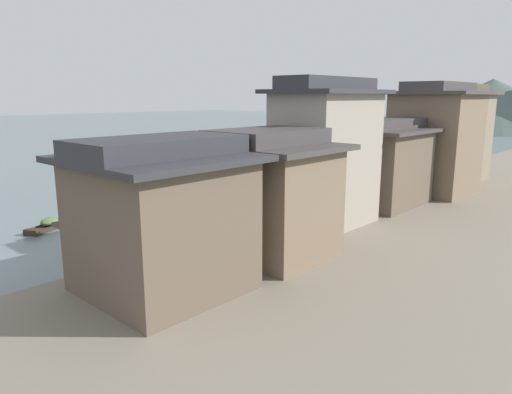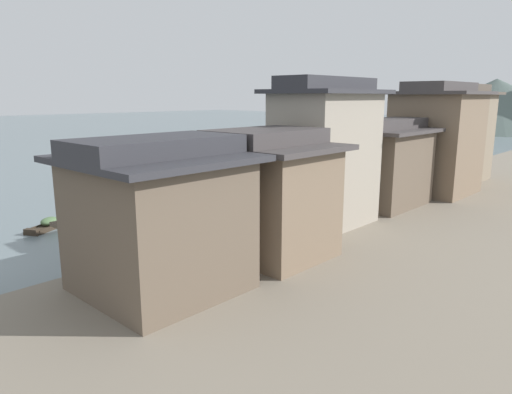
% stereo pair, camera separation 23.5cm
% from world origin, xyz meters
% --- Properties ---
extents(riverbank_right, '(18.00, 110.00, 0.81)m').
position_xyz_m(riverbank_right, '(15.25, 30.00, 0.41)').
color(riverbank_right, slate).
rests_on(riverbank_right, ground).
extents(boat_moored_nearest, '(1.59, 4.63, 0.60)m').
position_xyz_m(boat_moored_nearest, '(4.23, 8.56, 0.20)').
color(boat_moored_nearest, brown).
rests_on(boat_moored_nearest, ground).
extents(boat_moored_second, '(2.65, 3.74, 0.73)m').
position_xyz_m(boat_moored_second, '(-4.73, 7.58, 0.27)').
color(boat_moored_second, '#33281E').
rests_on(boat_moored_second, ground).
extents(boat_moored_third, '(1.56, 4.04, 0.46)m').
position_xyz_m(boat_moored_third, '(4.98, 16.91, 0.15)').
color(boat_moored_third, '#33281E').
rests_on(boat_moored_third, ground).
extents(boat_moored_far, '(3.88, 3.16, 0.37)m').
position_xyz_m(boat_moored_far, '(-0.64, 52.13, 0.13)').
color(boat_moored_far, brown).
rests_on(boat_moored_far, ground).
extents(boat_midriver_drifting, '(5.42, 2.15, 0.46)m').
position_xyz_m(boat_midriver_drifting, '(-1.41, 17.42, 0.15)').
color(boat_midriver_drifting, '#423328').
rests_on(boat_midriver_drifting, ground).
extents(house_waterfront_nearest, '(6.86, 6.51, 6.14)m').
position_xyz_m(house_waterfront_nearest, '(10.34, 5.61, 3.81)').
color(house_waterfront_nearest, brown).
rests_on(house_waterfront_nearest, riverbank_right).
extents(house_waterfront_second, '(7.11, 5.53, 6.14)m').
position_xyz_m(house_waterfront_second, '(10.46, 11.83, 3.82)').
color(house_waterfront_second, '#75604C').
rests_on(house_waterfront_second, riverbank_right).
extents(house_waterfront_tall, '(5.19, 7.06, 8.74)m').
position_xyz_m(house_waterfront_tall, '(9.50, 18.20, 5.12)').
color(house_waterfront_tall, gray).
rests_on(house_waterfront_tall, riverbank_right).
extents(house_waterfront_narrow, '(5.52, 7.19, 6.14)m').
position_xyz_m(house_waterfront_narrow, '(9.66, 25.49, 3.81)').
color(house_waterfront_narrow, brown).
rests_on(house_waterfront_narrow, riverbank_right).
extents(house_waterfront_far, '(6.78, 7.05, 8.74)m').
position_xyz_m(house_waterfront_far, '(10.29, 32.44, 5.11)').
color(house_waterfront_far, '#75604C').
rests_on(house_waterfront_far, riverbank_right).
extents(house_waterfront_end, '(5.41, 7.20, 8.74)m').
position_xyz_m(house_waterfront_end, '(9.61, 39.36, 5.11)').
color(house_waterfront_end, '#7F705B').
rests_on(house_waterfront_end, riverbank_right).
extents(hill_far_east, '(52.95, 52.95, 12.96)m').
position_xyz_m(hill_far_east, '(-13.93, 128.69, 6.48)').
color(hill_far_east, '#4C5B56').
rests_on(hill_far_east, ground).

